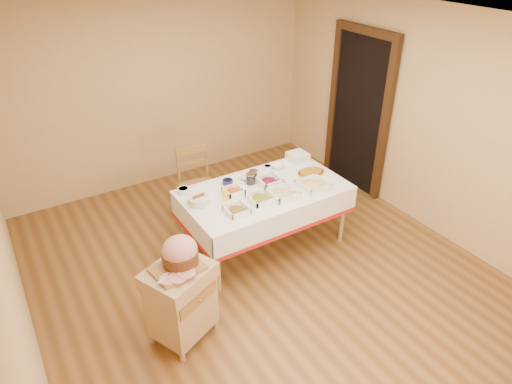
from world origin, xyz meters
The scene contains 23 objects.
room_shell centered at (0.00, 0.00, 1.30)m, with size 5.00×5.00×5.00m.
doorway centered at (2.20, 0.90, 1.11)m, with size 0.09×1.10×2.20m.
dining_table centered at (0.30, 0.30, 0.60)m, with size 1.82×1.02×0.76m.
butcher_cart centered at (-1.07, -0.48, 0.44)m, with size 0.69×0.64×0.78m.
dining_chair centered at (-0.10, 1.21, 0.49)m, with size 0.48×0.46×0.96m.
ham_on_board centered at (-1.02, -0.44, 0.90)m, with size 0.44×0.42×0.29m.
serving_dish_a centered at (-0.19, 0.04, 0.79)m, with size 0.23×0.22×0.10m.
serving_dish_b centered at (0.13, 0.10, 0.79)m, with size 0.25×0.25×0.10m.
serving_dish_c centered at (0.38, 0.06, 0.80)m, with size 0.28×0.28×0.12m.
serving_dish_d centered at (0.77, 0.03, 0.80)m, with size 0.30×0.30×0.12m.
serving_dish_e centered at (-0.04, 0.39, 0.79)m, with size 0.21×0.20×0.09m.
serving_dish_f centered at (0.41, 0.36, 0.80)m, with size 0.26×0.24×0.12m.
small_bowl_left centered at (-0.49, 0.69, 0.79)m, with size 0.13×0.13×0.06m.
small_bowl_mid centered at (0.01, 0.62, 0.79)m, with size 0.12×0.12×0.05m.
small_bowl_right centered at (0.58, 0.67, 0.79)m, with size 0.10×0.10×0.05m.
bowl_white_imported centered at (0.25, 0.60, 0.78)m, with size 0.15×0.15×0.04m, color white.
bowl_small_imported centered at (0.71, 0.65, 0.78)m, with size 0.15×0.15×0.05m, color white.
preserve_jar_left centered at (0.23, 0.48, 0.82)m, with size 0.10×0.10×0.13m.
preserve_jar_right centered at (0.30, 0.54, 0.82)m, with size 0.10×0.10×0.13m.
mustard_bottle centered at (-0.18, 0.32, 0.83)m, with size 0.05×0.05×0.16m.
bread_basket centered at (-0.45, 0.40, 0.80)m, with size 0.23×0.23×0.10m.
plate_stack centered at (1.04, 0.69, 0.81)m, with size 0.23×0.23×0.10m.
brass_platter centered at (0.95, 0.30, 0.78)m, with size 0.34×0.24×0.04m.
Camera 1 is at (-2.07, -3.35, 3.30)m, focal length 32.00 mm.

